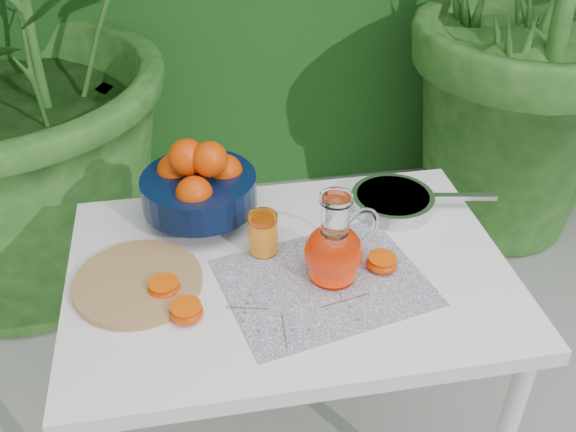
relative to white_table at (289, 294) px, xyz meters
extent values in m
cube|color=white|center=(0.00, 0.00, 0.06)|extent=(1.00, 0.70, 0.04)
cylinder|color=white|center=(-0.45, 0.30, -0.31)|extent=(0.04, 0.04, 0.71)
cylinder|color=white|center=(0.45, 0.30, -0.31)|extent=(0.04, 0.04, 0.71)
cube|color=#0B0F3F|center=(0.07, -0.07, 0.08)|extent=(0.49, 0.42, 0.00)
cylinder|color=#B07C4F|center=(-0.34, 0.00, 0.09)|extent=(0.31, 0.31, 0.02)
cylinder|color=black|center=(-0.18, 0.23, 0.10)|extent=(0.12, 0.12, 0.05)
cylinder|color=black|center=(-0.18, 0.23, 0.17)|extent=(0.33, 0.33, 0.08)
sphere|color=#E04A02|center=(-0.24, 0.27, 0.20)|extent=(0.10, 0.10, 0.09)
sphere|color=#E04A02|center=(-0.12, 0.25, 0.20)|extent=(0.10, 0.10, 0.09)
sphere|color=#E04A02|center=(-0.20, 0.16, 0.20)|extent=(0.10, 0.10, 0.09)
sphere|color=#E04A02|center=(-0.17, 0.30, 0.20)|extent=(0.10, 0.10, 0.09)
sphere|color=#E04A02|center=(-0.21, 0.24, 0.26)|extent=(0.11, 0.11, 0.09)
sphere|color=#E04A02|center=(-0.15, 0.21, 0.26)|extent=(0.10, 0.10, 0.09)
cylinder|color=white|center=(0.09, -0.05, 0.09)|extent=(0.13, 0.13, 0.01)
ellipsoid|color=white|center=(0.09, -0.05, 0.15)|extent=(0.17, 0.17, 0.12)
cylinder|color=white|center=(0.09, -0.05, 0.25)|extent=(0.08, 0.08, 0.08)
cylinder|color=white|center=(0.09, -0.05, 0.29)|extent=(0.09, 0.09, 0.01)
torus|color=white|center=(0.15, -0.03, 0.19)|extent=(0.10, 0.05, 0.10)
cylinder|color=#F12E05|center=(0.09, -0.05, 0.14)|extent=(0.14, 0.14, 0.09)
cylinder|color=white|center=(-0.05, 0.07, 0.14)|extent=(0.08, 0.08, 0.10)
cylinder|color=orange|center=(-0.05, 0.07, 0.13)|extent=(0.07, 0.07, 0.08)
cylinder|color=#EA4D07|center=(-0.05, 0.07, 0.17)|extent=(0.06, 0.06, 0.00)
cylinder|color=#B8B8BD|center=(0.30, 0.19, 0.10)|extent=(0.25, 0.25, 0.04)
cylinder|color=silver|center=(0.30, 0.19, 0.12)|extent=(0.22, 0.22, 0.01)
cube|color=#B8B8BD|center=(0.49, 0.16, 0.12)|extent=(0.16, 0.05, 0.01)
ellipsoid|color=#E04A02|center=(-0.24, -0.12, 0.10)|extent=(0.09, 0.09, 0.03)
cylinder|color=#EA4D07|center=(-0.24, -0.12, 0.11)|extent=(0.08, 0.08, 0.00)
ellipsoid|color=#E04A02|center=(-0.28, -0.04, 0.10)|extent=(0.09, 0.09, 0.03)
cylinder|color=#EA4D07|center=(-0.28, -0.04, 0.11)|extent=(0.08, 0.08, 0.00)
ellipsoid|color=#E04A02|center=(0.21, -0.04, 0.10)|extent=(0.09, 0.09, 0.03)
cylinder|color=#EA4D07|center=(0.21, -0.04, 0.11)|extent=(0.08, 0.08, 0.00)
cylinder|color=brown|center=(-0.05, -0.20, 0.09)|extent=(0.01, 0.10, 0.00)
sphere|color=#52743D|center=(-0.10, -0.19, 0.09)|extent=(0.01, 0.01, 0.00)
sphere|color=#52743D|center=(-0.06, -0.20, 0.09)|extent=(0.01, 0.01, 0.00)
sphere|color=#52743D|center=(-0.03, -0.20, 0.09)|extent=(0.01, 0.01, 0.00)
sphere|color=#52743D|center=(0.00, -0.21, 0.09)|extent=(0.01, 0.01, 0.00)
cylinder|color=brown|center=(0.10, -0.13, 0.09)|extent=(0.11, 0.03, 0.00)
sphere|color=#52743D|center=(0.08, -0.07, 0.09)|extent=(0.01, 0.01, 0.00)
sphere|color=#52743D|center=(0.09, -0.11, 0.09)|extent=(0.01, 0.01, 0.00)
sphere|color=#52743D|center=(0.10, -0.15, 0.09)|extent=(0.01, 0.01, 0.00)
sphere|color=#52743D|center=(0.11, -0.20, 0.09)|extent=(0.01, 0.01, 0.00)
cylinder|color=brown|center=(-0.11, -0.12, 0.09)|extent=(0.09, 0.02, 0.00)
sphere|color=#52743D|center=(-0.13, -0.16, 0.09)|extent=(0.01, 0.01, 0.00)
sphere|color=#52743D|center=(-0.12, -0.13, 0.09)|extent=(0.01, 0.01, 0.00)
sphere|color=#52743D|center=(-0.11, -0.11, 0.09)|extent=(0.01, 0.01, 0.00)
sphere|color=#52743D|center=(-0.10, -0.08, 0.09)|extent=(0.01, 0.01, 0.00)
camera|label=1|loc=(-0.20, -1.11, 1.03)|focal=40.00mm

